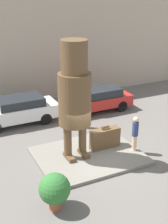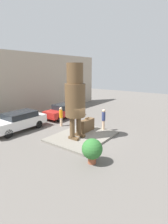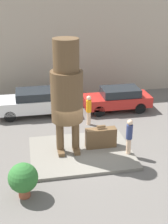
# 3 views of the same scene
# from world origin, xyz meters

# --- Properties ---
(ground_plane) EXTENTS (60.00, 60.00, 0.00)m
(ground_plane) POSITION_xyz_m (0.00, 0.00, 0.00)
(ground_plane) COLOR #605B56
(pedestal) EXTENTS (4.89, 3.87, 0.15)m
(pedestal) POSITION_xyz_m (0.00, 0.00, 0.07)
(pedestal) COLOR slate
(pedestal) RESTS_ON ground_plane
(building_backdrop) EXTENTS (28.00, 0.60, 6.94)m
(building_backdrop) POSITION_xyz_m (0.00, 8.87, 3.47)
(building_backdrop) COLOR tan
(building_backdrop) RESTS_ON ground_plane
(statue_figure) EXTENTS (1.46, 1.46, 5.41)m
(statue_figure) POSITION_xyz_m (-0.62, 0.16, 3.31)
(statue_figure) COLOR brown
(statue_figure) RESTS_ON pedestal
(giant_suitcase) EXTENTS (1.51, 0.45, 1.18)m
(giant_suitcase) POSITION_xyz_m (1.04, 0.28, 0.65)
(giant_suitcase) COLOR brown
(giant_suitcase) RESTS_ON pedestal
(tourist) EXTENTS (0.30, 0.30, 1.76)m
(tourist) POSITION_xyz_m (2.17, -0.60, 1.11)
(tourist) COLOR beige
(tourist) RESTS_ON pedestal
(parked_car_white) EXTENTS (4.71, 1.90, 1.59)m
(parked_car_white) POSITION_xyz_m (-1.96, 5.32, 0.86)
(parked_car_white) COLOR silver
(parked_car_white) RESTS_ON ground_plane
(parked_car_red) EXTENTS (4.27, 1.72, 1.51)m
(parked_car_red) POSITION_xyz_m (3.28, 5.01, 0.81)
(parked_car_red) COLOR #B2231E
(parked_car_red) RESTS_ON ground_plane
(planter_pot) EXTENTS (1.16, 1.16, 1.44)m
(planter_pot) POSITION_xyz_m (-2.75, -2.75, 0.83)
(planter_pot) COLOR brown
(planter_pot) RESTS_ON ground_plane
(worker_hivis) EXTENTS (0.30, 0.30, 1.79)m
(worker_hivis) POSITION_xyz_m (1.03, 3.21, 0.98)
(worker_hivis) COLOR beige
(worker_hivis) RESTS_ON ground_plane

